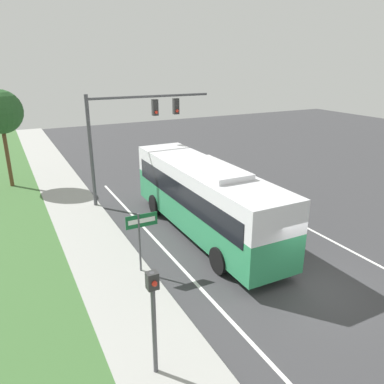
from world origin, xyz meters
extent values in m
plane|color=#38383A|center=(0.00, 0.00, 0.00)|extent=(80.00, 80.00, 0.00)
cube|color=#9E9E99|center=(-6.20, 0.00, 0.06)|extent=(2.80, 80.00, 0.12)
cube|color=#3D6633|center=(-9.40, 0.00, 0.05)|extent=(3.60, 80.00, 0.10)
cube|color=silver|center=(-3.60, 0.00, 0.00)|extent=(0.14, 30.00, 0.01)
cube|color=silver|center=(3.60, 0.00, 0.00)|extent=(0.14, 30.00, 0.01)
cube|color=#2D8956|center=(-1.30, 5.63, 1.24)|extent=(2.42, 10.76, 1.58)
cube|color=silver|center=(-1.30, 5.63, 2.68)|extent=(2.42, 10.76, 1.29)
cube|color=black|center=(-1.30, 5.63, 2.23)|extent=(2.46, 9.90, 0.98)
cube|color=silver|center=(-1.30, 4.82, 3.45)|extent=(1.69, 3.76, 0.24)
cylinder|color=black|center=(-2.46, 8.96, 0.54)|extent=(0.28, 1.09, 1.09)
cylinder|color=black|center=(-0.15, 8.96, 0.54)|extent=(0.28, 1.09, 1.09)
cylinder|color=black|center=(-2.46, 2.30, 0.54)|extent=(0.28, 1.09, 1.09)
cylinder|color=black|center=(-0.15, 2.30, 0.54)|extent=(0.28, 1.09, 1.09)
cylinder|color=#4C4C51|center=(-5.05, 11.50, 3.11)|extent=(0.20, 0.20, 6.22)
cylinder|color=#4C4C51|center=(-1.50, 11.50, 5.97)|extent=(7.11, 0.14, 0.14)
cube|color=#2D2D2D|center=(-1.26, 11.50, 5.35)|extent=(0.32, 0.28, 0.90)
sphere|color=red|center=(-1.26, 11.32, 5.10)|extent=(0.18, 0.18, 0.18)
cube|color=#2D2D2D|center=(0.04, 11.50, 5.35)|extent=(0.32, 0.28, 0.90)
sphere|color=red|center=(0.04, 11.32, 5.10)|extent=(0.18, 0.18, 0.18)
cylinder|color=#4C4C51|center=(-6.54, -1.26, 1.55)|extent=(0.12, 0.12, 3.09)
cube|color=#2D2D2D|center=(-6.54, -1.26, 2.87)|extent=(0.28, 0.24, 0.44)
sphere|color=red|center=(-6.54, -1.41, 2.87)|extent=(0.14, 0.14, 0.14)
cylinder|color=#4C4C51|center=(-5.17, 3.67, 1.26)|extent=(0.08, 0.08, 2.52)
cube|color=#145B2D|center=(-5.05, 3.67, 2.21)|extent=(1.24, 0.03, 0.51)
cube|color=white|center=(-5.05, 3.65, 2.21)|extent=(1.06, 0.01, 0.18)
cylinder|color=brown|center=(-9.07, 17.51, 2.09)|extent=(0.24, 0.24, 3.98)
sphere|color=#285628|center=(-9.07, 17.51, 4.89)|extent=(2.70, 2.70, 2.70)
camera|label=1|loc=(-9.23, -8.58, 7.85)|focal=35.00mm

